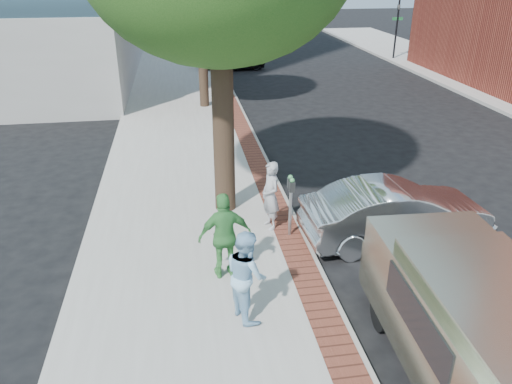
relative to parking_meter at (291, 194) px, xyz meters
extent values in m
plane|color=black|center=(-0.72, -0.25, -1.21)|extent=(120.00, 120.00, 0.00)
cube|color=#9E9991|center=(-2.22, 7.75, -1.13)|extent=(5.00, 60.00, 0.15)
cube|color=brown|center=(-0.02, 7.75, -1.05)|extent=(0.60, 60.00, 0.01)
cube|color=gray|center=(0.33, 7.75, -1.13)|extent=(0.10, 60.00, 0.15)
cylinder|color=black|center=(0.18, 21.75, 0.69)|extent=(0.12, 0.12, 3.80)
imported|color=black|center=(0.18, 21.75, 1.79)|extent=(0.18, 0.15, 0.90)
cube|color=#1E7238|center=(0.18, 21.75, 1.39)|extent=(0.70, 0.03, 0.18)
cylinder|color=black|center=(11.78, 21.75, 0.69)|extent=(0.12, 0.12, 3.80)
imported|color=black|center=(11.78, 21.75, 1.79)|extent=(0.18, 0.15, 0.90)
cube|color=#1E7238|center=(11.78, 21.75, 1.39)|extent=(0.70, 0.03, 0.18)
cylinder|color=black|center=(-1.32, 1.65, 1.14)|extent=(0.52, 0.52, 4.40)
cylinder|color=black|center=(-1.22, 11.75, 0.87)|extent=(0.40, 0.40, 3.85)
cylinder|color=gray|center=(0.00, 0.00, -0.48)|extent=(0.07, 0.07, 1.15)
cube|color=#2D3030|center=(0.00, -0.09, 0.21)|extent=(0.12, 0.14, 0.24)
cube|color=#2D3030|center=(0.00, 0.09, 0.21)|extent=(0.12, 0.14, 0.24)
sphere|color=#3F8C4C|center=(0.00, -0.09, 0.36)|extent=(0.11, 0.11, 0.11)
sphere|color=#3F8C4C|center=(0.00, 0.09, 0.36)|extent=(0.11, 0.11, 0.11)
imported|color=#9D9DA1|center=(-0.38, 0.45, -0.23)|extent=(0.53, 0.68, 1.65)
imported|color=#96C7E8|center=(-1.38, -2.69, -0.21)|extent=(0.86, 0.98, 1.69)
imported|color=#449647|center=(-1.62, -1.39, -0.15)|extent=(1.10, 0.55, 1.81)
imported|color=silver|center=(2.39, -0.35, -0.50)|extent=(4.35, 1.69, 1.41)
imported|color=black|center=(0.99, 20.31, -0.54)|extent=(4.05, 2.01, 1.33)
cube|color=#9C9880|center=(1.74, -4.94, -0.15)|extent=(2.26, 5.19, 1.44)
cube|color=#9C9880|center=(1.85, -2.71, -0.44)|extent=(2.01, 1.05, 0.85)
cylinder|color=black|center=(0.95, -3.25, -0.86)|extent=(0.27, 0.69, 0.68)
cylinder|color=black|center=(2.69, -3.33, -0.86)|extent=(0.27, 0.69, 0.68)
cube|color=black|center=(0.73, -4.68, 0.18)|extent=(0.12, 2.12, 0.58)
cube|color=black|center=(1.87, -2.23, -0.09)|extent=(1.70, 0.10, 0.43)
camera|label=1|loc=(-2.34, -9.85, 4.73)|focal=35.00mm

